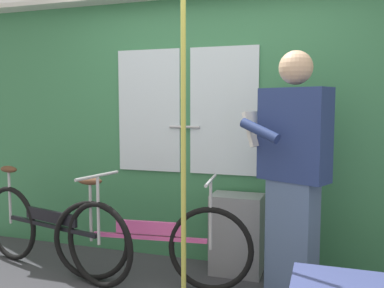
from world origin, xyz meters
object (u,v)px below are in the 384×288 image
(bicycle_near_door, at_px, (148,242))
(handrail_pole, at_px, (183,140))
(passenger_reading_newspaper, at_px, (292,170))
(trash_bin_by_wall, at_px, (237,234))
(bicycle_leaning_behind, at_px, (50,230))

(bicycle_near_door, height_order, handrail_pole, handrail_pole)
(bicycle_near_door, distance_m, passenger_reading_newspaper, 1.23)
(passenger_reading_newspaper, distance_m, handrail_pole, 0.80)
(bicycle_near_door, distance_m, trash_bin_by_wall, 0.76)
(bicycle_leaning_behind, distance_m, passenger_reading_newspaper, 2.04)
(trash_bin_by_wall, relative_size, handrail_pole, 0.29)
(passenger_reading_newspaper, bearing_deg, bicycle_leaning_behind, 29.15)
(trash_bin_by_wall, bearing_deg, handrail_pole, -113.08)
(bicycle_near_door, bearing_deg, handrail_pole, -30.05)
(bicycle_near_door, distance_m, handrail_pole, 0.90)
(bicycle_leaning_behind, height_order, handrail_pole, handrail_pole)
(bicycle_leaning_behind, bearing_deg, trash_bin_by_wall, 31.08)
(trash_bin_by_wall, bearing_deg, bicycle_near_door, -143.02)
(bicycle_leaning_behind, relative_size, handrail_pole, 0.74)
(handrail_pole, bearing_deg, bicycle_leaning_behind, 173.25)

